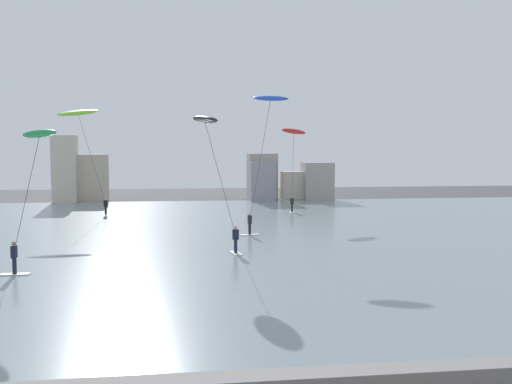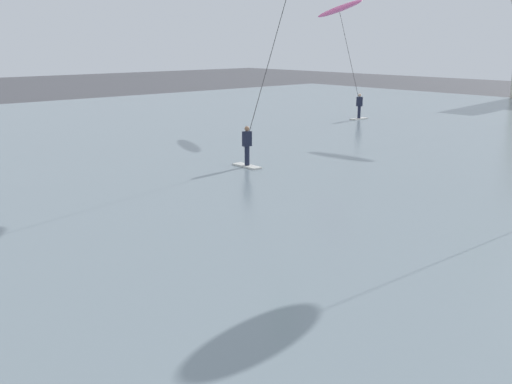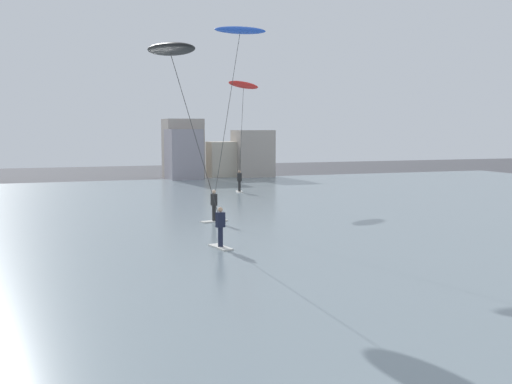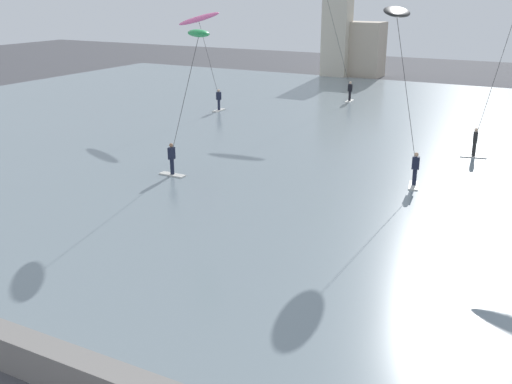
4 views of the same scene
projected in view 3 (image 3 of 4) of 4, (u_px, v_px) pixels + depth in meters
The scene contains 5 objects.
water_bay at pixel (157, 222), 31.23m from camera, with size 84.00×52.00×0.10m, color gray.
far_shore_buildings at pixel (113, 151), 56.67m from camera, with size 33.72×5.43×7.96m.
kitesurfer_black at pixel (174, 62), 23.87m from camera, with size 3.07×3.99×8.24m.
kitesurfer_blue at pixel (237, 54), 30.92m from camera, with size 3.65×1.87×10.02m.
kitesurfer_red at pixel (243, 100), 43.55m from camera, with size 2.68×3.07×8.30m.
Camera 3 is at (-5.47, -0.27, 4.85)m, focal length 42.52 mm.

